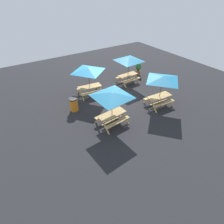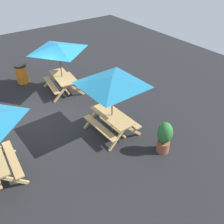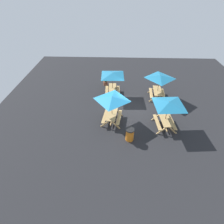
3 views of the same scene
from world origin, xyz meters
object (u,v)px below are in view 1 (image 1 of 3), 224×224
Objects in this scene: picnic_table_0 at (129,61)px; trash_bin_orange at (74,104)px; picnic_table_2 at (88,72)px; picnic_table_1 at (112,97)px; potted_plant_0 at (138,68)px; picnic_table_3 at (162,81)px.

trash_bin_orange is at bearing -168.63° from picnic_table_0.
picnic_table_1 is at bearing -89.83° from picnic_table_2.
trash_bin_orange is (-1.93, -1.29, -1.49)m from picnic_table_2.
picnic_table_2 is 1.95× the size of potted_plant_0.
picnic_table_1 is at bearing -177.64° from picnic_table_3.
picnic_table_2 is at bearing 33.76° from trash_bin_orange.
picnic_table_0 is 2.36× the size of potted_plant_0.
picnic_table_2 is 1.00× the size of picnic_table_3.
trash_bin_orange is 7.98m from potted_plant_0.
picnic_table_0 is 3.87m from picnic_table_2.
picnic_table_2 is at bearing 134.77° from picnic_table_3.
trash_bin_orange is 0.82× the size of potted_plant_0.
picnic_table_2 reaches higher than trash_bin_orange.
picnic_table_0 is at bearing 13.41° from trash_bin_orange.
picnic_table_2 is at bearing 179.30° from picnic_table_0.
picnic_table_1 is 2.88× the size of trash_bin_orange.
picnic_table_1 is (-4.35, -4.06, 0.00)m from picnic_table_0.
potted_plant_0 is at bearing 16.04° from picnic_table_2.
potted_plant_0 is at bearing 21.13° from picnic_table_0.
picnic_table_2 is (0.49, 3.97, 0.00)m from picnic_table_1.
picnic_table_0 and picnic_table_2 have the same top height.
picnic_table_1 is 8.02m from potted_plant_0.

